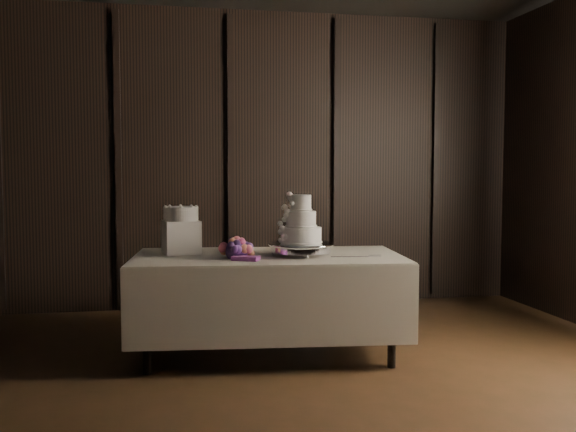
{
  "coord_description": "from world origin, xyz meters",
  "views": [
    {
      "loc": [
        -0.63,
        -3.01,
        1.38
      ],
      "look_at": [
        0.25,
        1.68,
        1.05
      ],
      "focal_mm": 40.0,
      "sensor_mm": 36.0,
      "label": 1
    }
  ],
  "objects_px": {
    "bouquet": "(237,249)",
    "small_cake": "(181,214)",
    "box_pedestal": "(181,237)",
    "cake_stand": "(301,250)",
    "display_table": "(268,301)",
    "wedding_cake": "(298,225)"
  },
  "relations": [
    {
      "from": "bouquet",
      "to": "small_cake",
      "type": "bearing_deg",
      "value": 137.72
    },
    {
      "from": "bouquet",
      "to": "box_pedestal",
      "type": "height_order",
      "value": "box_pedestal"
    },
    {
      "from": "cake_stand",
      "to": "box_pedestal",
      "type": "height_order",
      "value": "box_pedestal"
    },
    {
      "from": "display_table",
      "to": "box_pedestal",
      "type": "xyz_separation_m",
      "value": [
        -0.63,
        0.22,
        0.47
      ]
    },
    {
      "from": "wedding_cake",
      "to": "box_pedestal",
      "type": "bearing_deg",
      "value": 146.46
    },
    {
      "from": "small_cake",
      "to": "box_pedestal",
      "type": "bearing_deg",
      "value": 0.0
    },
    {
      "from": "box_pedestal",
      "to": "small_cake",
      "type": "relative_size",
      "value": 0.99
    },
    {
      "from": "wedding_cake",
      "to": "display_table",
      "type": "bearing_deg",
      "value": 142.97
    },
    {
      "from": "display_table",
      "to": "wedding_cake",
      "type": "xyz_separation_m",
      "value": [
        0.21,
        -0.09,
        0.58
      ]
    },
    {
      "from": "cake_stand",
      "to": "bouquet",
      "type": "bearing_deg",
      "value": -172.93
    },
    {
      "from": "wedding_cake",
      "to": "cake_stand",
      "type": "bearing_deg",
      "value": 16.13
    },
    {
      "from": "display_table",
      "to": "small_cake",
      "type": "distance_m",
      "value": 0.93
    },
    {
      "from": "wedding_cake",
      "to": "small_cake",
      "type": "height_order",
      "value": "wedding_cake"
    },
    {
      "from": "cake_stand",
      "to": "bouquet",
      "type": "xyz_separation_m",
      "value": [
        -0.48,
        -0.06,
        0.02
      ]
    },
    {
      "from": "cake_stand",
      "to": "box_pedestal",
      "type": "xyz_separation_m",
      "value": [
        -0.87,
        0.29,
        0.08
      ]
    },
    {
      "from": "bouquet",
      "to": "box_pedestal",
      "type": "distance_m",
      "value": 0.52
    },
    {
      "from": "display_table",
      "to": "small_cake",
      "type": "relative_size",
      "value": 7.93
    },
    {
      "from": "bouquet",
      "to": "wedding_cake",
      "type": "bearing_deg",
      "value": 5.61
    },
    {
      "from": "cake_stand",
      "to": "wedding_cake",
      "type": "distance_m",
      "value": 0.19
    },
    {
      "from": "bouquet",
      "to": "small_cake",
      "type": "xyz_separation_m",
      "value": [
        -0.39,
        0.35,
        0.24
      ]
    },
    {
      "from": "cake_stand",
      "to": "wedding_cake",
      "type": "xyz_separation_m",
      "value": [
        -0.03,
        -0.02,
        0.19
      ]
    },
    {
      "from": "box_pedestal",
      "to": "display_table",
      "type": "bearing_deg",
      "value": -18.75
    }
  ]
}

